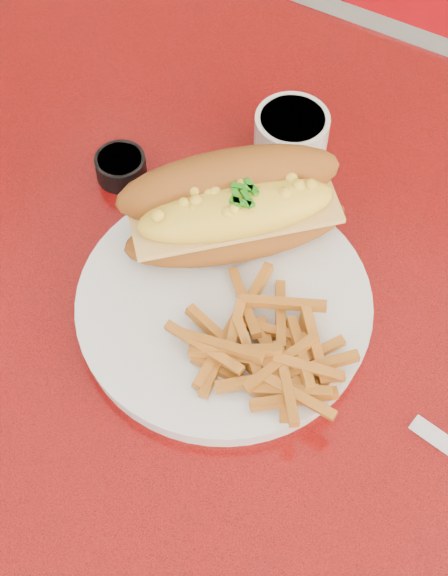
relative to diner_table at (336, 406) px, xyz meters
The scene contains 8 objects.
ground 0.61m from the diner_table, ahead, with size 8.00×8.00×0.00m, color beige.
diner_table is the anchor object (origin of this frame).
dinner_plate 0.21m from the diner_table, 161.60° to the right, with size 0.33×0.33×0.02m.
mac_hoagie 0.27m from the diner_table, 167.92° to the left, with size 0.23×0.22×0.09m.
fries_pile 0.21m from the diner_table, 130.97° to the right, with size 0.12×0.11×0.03m, color orange, non-canonical shape.
fork 0.20m from the diner_table, 164.14° to the left, with size 0.06×0.16×0.00m.
gravy_ramekin 0.30m from the diner_table, 132.27° to the left, with size 0.10×0.10×0.04m.
sauce_cup_left 0.34m from the diner_table, 169.95° to the left, with size 0.06×0.06×0.03m.
Camera 1 is at (0.07, -0.37, 1.41)m, focal length 50.00 mm.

